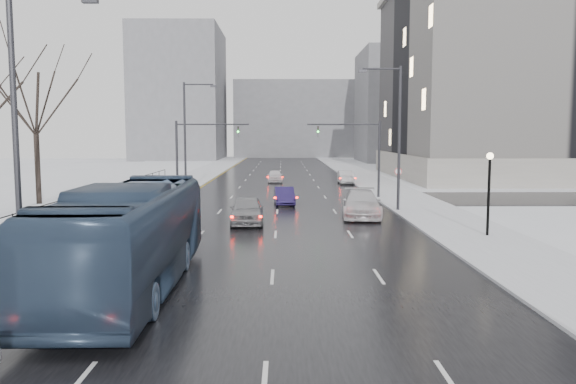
{
  "coord_description": "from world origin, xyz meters",
  "views": [
    {
      "loc": [
        0.4,
        1.4,
        5.34
      ],
      "look_at": [
        0.65,
        29.21,
        2.5
      ],
      "focal_mm": 35.0,
      "sensor_mm": 36.0,
      "label": 1
    }
  ],
  "objects_px": {
    "streetlight_l_near": "(22,126)",
    "mast_signal_right": "(366,150)",
    "lamppost_r_mid": "(489,182)",
    "no_uturn_sign": "(398,175)",
    "mast_signal_left": "(190,150)",
    "sedan_right_near": "(284,196)",
    "sedan_center_far": "(275,176)",
    "tree_park_e": "(39,205)",
    "sedan_right_far": "(361,204)",
    "streetlight_r_mid": "(396,131)",
    "streetlight_l_far": "(187,132)",
    "sedan_right_distant": "(346,177)",
    "bus": "(132,236)",
    "sedan_center_near": "(247,210)"
  },
  "relations": [
    {
      "from": "streetlight_l_near",
      "to": "mast_signal_right",
      "type": "bearing_deg",
      "value": 61.04
    },
    {
      "from": "lamppost_r_mid",
      "to": "no_uturn_sign",
      "type": "xyz_separation_m",
      "value": [
        -1.8,
        14.0,
        -0.64
      ]
    },
    {
      "from": "streetlight_l_near",
      "to": "mast_signal_left",
      "type": "xyz_separation_m",
      "value": [
        0.84,
        28.0,
        -1.51
      ]
    },
    {
      "from": "sedan_right_near",
      "to": "sedan_center_far",
      "type": "relative_size",
      "value": 0.98
    },
    {
      "from": "tree_park_e",
      "to": "sedan_center_far",
      "type": "distance_m",
      "value": 26.82
    },
    {
      "from": "streetlight_l_near",
      "to": "sedan_right_far",
      "type": "height_order",
      "value": "streetlight_l_near"
    },
    {
      "from": "mast_signal_right",
      "to": "sedan_center_far",
      "type": "distance_m",
      "value": 18.24
    },
    {
      "from": "streetlight_r_mid",
      "to": "streetlight_l_near",
      "type": "bearing_deg",
      "value": -129.24
    },
    {
      "from": "mast_signal_left",
      "to": "sedan_right_near",
      "type": "xyz_separation_m",
      "value": [
        7.83,
        -4.19,
        -3.39
      ]
    },
    {
      "from": "mast_signal_right",
      "to": "sedan_right_near",
      "type": "distance_m",
      "value": 8.7
    },
    {
      "from": "streetlight_l_far",
      "to": "mast_signal_left",
      "type": "xyz_separation_m",
      "value": [
        0.84,
        -4.0,
        -1.51
      ]
    },
    {
      "from": "sedan_right_far",
      "to": "sedan_right_distant",
      "type": "distance_m",
      "value": 24.79
    },
    {
      "from": "no_uturn_sign",
      "to": "sedan_center_far",
      "type": "xyz_separation_m",
      "value": [
        -9.7,
        20.13,
        -1.55
      ]
    },
    {
      "from": "bus",
      "to": "tree_park_e",
      "type": "bearing_deg",
      "value": 118.62
    },
    {
      "from": "streetlight_r_mid",
      "to": "sedan_center_far",
      "type": "bearing_deg",
      "value": 109.75
    },
    {
      "from": "lamppost_r_mid",
      "to": "mast_signal_left",
      "type": "relative_size",
      "value": 0.66
    },
    {
      "from": "streetlight_r_mid",
      "to": "mast_signal_left",
      "type": "bearing_deg",
      "value": 152.69
    },
    {
      "from": "mast_signal_right",
      "to": "sedan_right_distant",
      "type": "relative_size",
      "value": 1.52
    },
    {
      "from": "tree_park_e",
      "to": "no_uturn_sign",
      "type": "bearing_deg",
      "value": 0.0
    },
    {
      "from": "sedan_right_near",
      "to": "sedan_center_far",
      "type": "distance_m",
      "value": 20.35
    },
    {
      "from": "sedan_right_far",
      "to": "no_uturn_sign",
      "type": "bearing_deg",
      "value": 65.88
    },
    {
      "from": "no_uturn_sign",
      "to": "lamppost_r_mid",
      "type": "bearing_deg",
      "value": -82.67
    },
    {
      "from": "mast_signal_left",
      "to": "sedan_right_distant",
      "type": "relative_size",
      "value": 1.52
    },
    {
      "from": "no_uturn_sign",
      "to": "sedan_right_near",
      "type": "relative_size",
      "value": 0.66
    },
    {
      "from": "streetlight_l_far",
      "to": "sedan_center_near",
      "type": "bearing_deg",
      "value": -69.7
    },
    {
      "from": "sedan_right_far",
      "to": "streetlight_r_mid",
      "type": "bearing_deg",
      "value": 49.7
    },
    {
      "from": "sedan_right_near",
      "to": "tree_park_e",
      "type": "bearing_deg",
      "value": 175.76
    },
    {
      "from": "sedan_center_far",
      "to": "sedan_right_far",
      "type": "bearing_deg",
      "value": -78.7
    },
    {
      "from": "mast_signal_right",
      "to": "sedan_center_near",
      "type": "height_order",
      "value": "mast_signal_right"
    },
    {
      "from": "bus",
      "to": "sedan_right_distant",
      "type": "xyz_separation_m",
      "value": [
        12.0,
        41.6,
        -1.13
      ]
    },
    {
      "from": "no_uturn_sign",
      "to": "streetlight_l_near",
      "type": "bearing_deg",
      "value": -125.89
    },
    {
      "from": "lamppost_r_mid",
      "to": "mast_signal_right",
      "type": "xyz_separation_m",
      "value": [
        -3.67,
        18.0,
        1.16
      ]
    },
    {
      "from": "tree_park_e",
      "to": "streetlight_l_far",
      "type": "height_order",
      "value": "streetlight_l_far"
    },
    {
      "from": "mast_signal_left",
      "to": "streetlight_l_near",
      "type": "bearing_deg",
      "value": -91.72
    },
    {
      "from": "sedan_right_distant",
      "to": "lamppost_r_mid",
      "type": "bearing_deg",
      "value": -83.79
    },
    {
      "from": "tree_park_e",
      "to": "streetlight_l_near",
      "type": "height_order",
      "value": "streetlight_l_near"
    },
    {
      "from": "lamppost_r_mid",
      "to": "sedan_right_near",
      "type": "xyz_separation_m",
      "value": [
        -10.5,
        13.8,
        -2.23
      ]
    },
    {
      "from": "bus",
      "to": "sedan_right_far",
      "type": "height_order",
      "value": "bus"
    },
    {
      "from": "streetlight_l_far",
      "to": "mast_signal_right",
      "type": "height_order",
      "value": "streetlight_l_far"
    },
    {
      "from": "lamppost_r_mid",
      "to": "mast_signal_left",
      "type": "distance_m",
      "value": 25.71
    },
    {
      "from": "lamppost_r_mid",
      "to": "bus",
      "type": "height_order",
      "value": "lamppost_r_mid"
    },
    {
      "from": "sedan_center_near",
      "to": "sedan_center_far",
      "type": "xyz_separation_m",
      "value": [
        1.25,
        29.47,
        -0.12
      ]
    },
    {
      "from": "streetlight_l_far",
      "to": "sedan_right_far",
      "type": "distance_m",
      "value": 20.57
    },
    {
      "from": "streetlight_l_near",
      "to": "mast_signal_left",
      "type": "relative_size",
      "value": 1.54
    },
    {
      "from": "sedan_center_near",
      "to": "sedan_right_near",
      "type": "distance_m",
      "value": 9.41
    },
    {
      "from": "tree_park_e",
      "to": "lamppost_r_mid",
      "type": "height_order",
      "value": "tree_park_e"
    },
    {
      "from": "tree_park_e",
      "to": "mast_signal_right",
      "type": "distance_m",
      "value": 26.16
    },
    {
      "from": "streetlight_r_mid",
      "to": "sedan_center_far",
      "type": "distance_m",
      "value": 26.1
    },
    {
      "from": "streetlight_l_near",
      "to": "sedan_right_far",
      "type": "xyz_separation_m",
      "value": [
        13.63,
        17.34,
        -4.72
      ]
    },
    {
      "from": "sedan_right_far",
      "to": "bus",
      "type": "bearing_deg",
      "value": -116.14
    }
  ]
}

